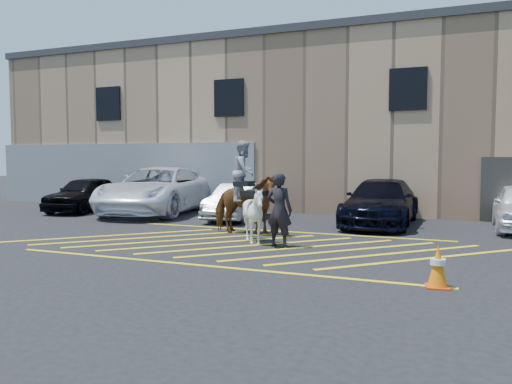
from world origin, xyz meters
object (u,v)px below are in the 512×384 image
at_px(car_silver_sedan, 238,201).
at_px(saddled_white, 254,215).
at_px(car_black_suv, 85,194).
at_px(car_white_pickup, 159,190).
at_px(mounted_bay, 244,197).
at_px(traffic_cone, 438,266).
at_px(handler, 279,210).
at_px(car_blue_suv, 381,202).

xyz_separation_m(car_silver_sedan, saddled_white, (2.44, -4.44, 0.10)).
xyz_separation_m(car_black_suv, car_white_pickup, (3.16, 0.52, 0.20)).
xyz_separation_m(mounted_bay, saddled_white, (0.85, -1.34, -0.34)).
height_order(car_white_pickup, car_silver_sedan, car_white_pickup).
xyz_separation_m(car_black_suv, mounted_bay, (8.38, -3.18, 0.37)).
height_order(mounted_bay, saddled_white, mounted_bay).
distance_m(car_black_suv, saddled_white, 10.28).
distance_m(car_silver_sedan, mounted_bay, 3.50).
bearing_deg(traffic_cone, handler, 145.04).
height_order(car_black_suv, handler, handler).
distance_m(handler, traffic_cone, 4.58).
relative_size(car_silver_sedan, saddled_white, 2.59).
height_order(car_white_pickup, car_blue_suv, car_white_pickup).
height_order(handler, saddled_white, handler).
distance_m(car_white_pickup, saddled_white, 7.89).
distance_m(saddled_white, traffic_cone, 5.31).
bearing_deg(car_white_pickup, car_black_suv, -178.30).
xyz_separation_m(saddled_white, traffic_cone, (4.47, -2.83, -0.37)).
height_order(handler, traffic_cone, handler).
distance_m(car_black_suv, mounted_bay, 8.97).
relative_size(car_blue_suv, handler, 2.78).
height_order(car_white_pickup, mounted_bay, mounted_bay).
xyz_separation_m(handler, mounted_bay, (-1.60, 1.57, 0.16)).
bearing_deg(car_silver_sedan, car_blue_suv, 0.20).
bearing_deg(car_blue_suv, car_black_suv, -177.61).
distance_m(car_white_pickup, car_silver_sedan, 3.70).
bearing_deg(car_blue_suv, saddled_white, -116.33).
height_order(handler, mounted_bay, mounted_bay).
relative_size(car_black_suv, car_blue_suv, 0.82).
xyz_separation_m(car_white_pickup, handler, (6.83, -5.26, 0.01)).
bearing_deg(traffic_cone, car_silver_sedan, 133.56).
distance_m(car_black_suv, car_blue_suv, 11.72).
bearing_deg(mounted_bay, car_white_pickup, 144.71).
relative_size(mounted_bay, saddled_white, 1.80).
relative_size(car_white_pickup, handler, 3.57).
relative_size(car_white_pickup, car_silver_sedan, 1.70).
height_order(car_black_suv, car_silver_sedan, car_black_suv).
xyz_separation_m(car_white_pickup, mounted_bay, (5.22, -3.70, 0.17)).
distance_m(car_white_pickup, car_blue_suv, 8.56).
bearing_deg(car_blue_suv, handler, -108.05).
height_order(car_black_suv, traffic_cone, car_black_suv).
bearing_deg(car_white_pickup, saddled_white, -47.32).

